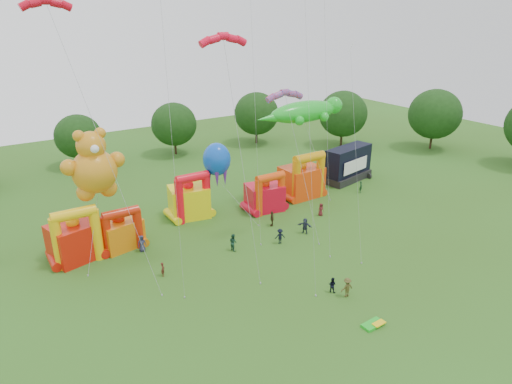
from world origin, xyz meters
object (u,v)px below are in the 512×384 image
teddy_bear_kite (94,194)px  gecko_kite (310,133)px  bouncy_castle_0 (76,239)px  stage_trailer (348,164)px  spectator_0 (142,244)px  bouncy_castle_2 (190,200)px  spectator_4 (272,219)px  octopus_kite (228,184)px

teddy_bear_kite → gecko_kite: 30.07m
bouncy_castle_0 → stage_trailer: bearing=3.5°
bouncy_castle_0 → spectator_0: bearing=-18.6°
bouncy_castle_2 → spectator_0: bearing=-147.1°
bouncy_castle_2 → gecko_kite: 18.93m
stage_trailer → gecko_kite: size_ratio=0.63×
teddy_bear_kite → spectator_4: 21.22m
bouncy_castle_2 → spectator_4: size_ratio=3.28×
octopus_kite → spectator_4: (3.05, -5.44, -3.51)m
bouncy_castle_0 → spectator_4: bearing=-11.8°
gecko_kite → octopus_kite: gecko_kite is taller
stage_trailer → gecko_kite: bearing=-170.4°
bouncy_castle_2 → octopus_kite: bearing=-30.3°
spectator_0 → bouncy_castle_2: bearing=38.7°
gecko_kite → teddy_bear_kite: bearing=-177.2°
teddy_bear_kite → octopus_kite: (16.80, 1.30, -2.71)m
bouncy_castle_0 → spectator_4: (22.21, -4.63, -1.45)m
spectator_4 → bouncy_castle_0: bearing=-75.3°
bouncy_castle_2 → octopus_kite: 5.40m
spectator_0 → bouncy_castle_0: bearing=167.2°
bouncy_castle_2 → stage_trailer: (26.84, -0.79, 0.21)m
gecko_kite → spectator_4: gecko_kite is taller
gecko_kite → spectator_4: bearing=-151.0°
stage_trailer → octopus_kite: 22.68m
bouncy_castle_0 → gecko_kite: size_ratio=0.44×
bouncy_castle_0 → spectator_4: bouncy_castle_0 is taller
stage_trailer → spectator_0: 35.67m
bouncy_castle_0 → octopus_kite: 19.29m
teddy_bear_kite → spectator_0: 7.59m
bouncy_castle_2 → spectator_4: (7.36, -7.96, -1.45)m
teddy_bear_kite → spectator_0: (4.02, -1.66, -6.22)m
stage_trailer → spectator_0: size_ratio=4.69×
gecko_kite → spectator_4: (-10.10, -5.59, -8.34)m
teddy_bear_kite → bouncy_castle_0: bearing=168.2°
bouncy_castle_0 → teddy_bear_kite: size_ratio=0.45×
spectator_4 → spectator_0: bearing=-72.4°
stage_trailer → octopus_kite: octopus_kite is taller
gecko_kite → octopus_kite: (-13.16, -0.15, -4.83)m
spectator_4 → bouncy_castle_2: bearing=-110.8°
bouncy_castle_0 → octopus_kite: (19.16, 0.81, 2.06)m
spectator_0 → spectator_4: size_ratio=1.00×
bouncy_castle_0 → stage_trailer: size_ratio=0.70×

